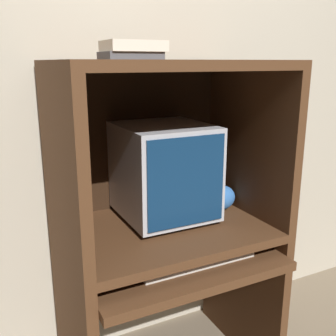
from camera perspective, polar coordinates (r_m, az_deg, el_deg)
wall_back at (r=1.88m, az=-5.43°, el=11.67°), size 6.00×0.06×2.60m
desk_base at (r=1.80m, az=0.35°, el=-18.77°), size 0.87×0.67×0.65m
desk_monitor_shelf at (r=1.68m, az=-0.30°, el=-9.03°), size 0.87×0.62×0.09m
hutch_upper at (r=1.58m, az=-0.86°, el=6.71°), size 0.87×0.62×0.67m
crt_monitor at (r=1.69m, az=-0.56°, el=-0.41°), size 0.37×0.41×0.41m
keyboard at (r=1.58m, az=3.89°, el=-13.09°), size 0.47×0.13×0.03m
mouse at (r=1.73m, az=12.90°, el=-10.65°), size 0.07×0.05×0.03m
snack_bag at (r=1.84m, az=7.67°, el=-4.29°), size 0.14×0.11×0.12m
book_stack at (r=1.57m, az=-5.24°, el=16.66°), size 0.23×0.17×0.07m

